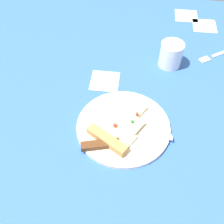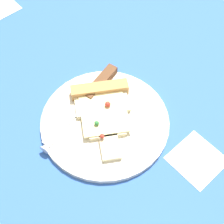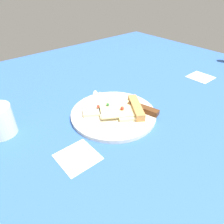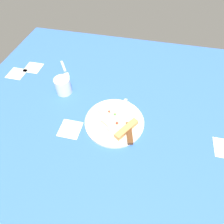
% 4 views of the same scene
% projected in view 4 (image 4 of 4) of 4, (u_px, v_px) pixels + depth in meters
% --- Properties ---
extents(ground_plane, '(1.57, 1.57, 0.03)m').
position_uv_depth(ground_plane, '(122.00, 141.00, 0.78)').
color(ground_plane, '#3360B7').
rests_on(ground_plane, ground).
extents(plate, '(0.26, 0.26, 0.01)m').
position_uv_depth(plate, '(114.00, 122.00, 0.82)').
color(plate, silver).
rests_on(plate, ground_plane).
extents(pizza_slice, '(0.16, 0.19, 0.02)m').
position_uv_depth(pizza_slice, '(119.00, 123.00, 0.80)').
color(pizza_slice, beige).
rests_on(pizza_slice, plate).
extents(knife, '(0.24, 0.08, 0.02)m').
position_uv_depth(knife, '(128.00, 124.00, 0.80)').
color(knife, silver).
rests_on(knife, plate).
extents(drinking_glass, '(0.08, 0.08, 0.08)m').
position_uv_depth(drinking_glass, '(63.00, 86.00, 0.91)').
color(drinking_glass, white).
rests_on(drinking_glass, ground_plane).
extents(fork, '(0.14, 0.10, 0.01)m').
position_uv_depth(fork, '(65.00, 69.00, 1.05)').
color(fork, silver).
rests_on(fork, ground_plane).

